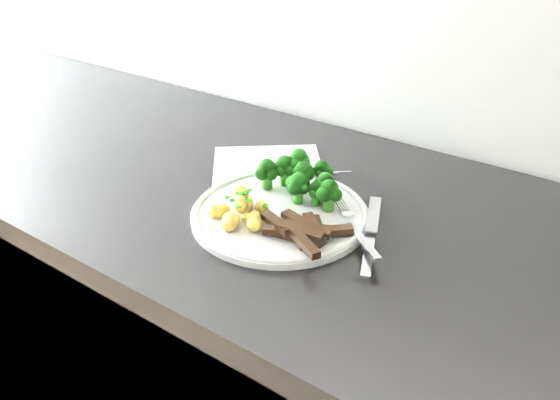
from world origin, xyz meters
name	(u,v)px	position (x,y,z in m)	size (l,w,h in m)	color
recipe_paper	(269,179)	(-0.08, 1.71, 0.91)	(0.32, 0.33, 0.00)	silver
plate	(280,213)	(0.01, 1.62, 0.92)	(0.27, 0.27, 0.02)	white
broccoli	(302,176)	(0.00, 1.68, 0.95)	(0.16, 0.09, 0.06)	#276A18
potatoes	(240,209)	(-0.03, 1.57, 0.93)	(0.10, 0.09, 0.04)	#DCB64F
beef_strips	(304,230)	(0.07, 1.58, 0.93)	(0.13, 0.11, 0.03)	black
fork	(357,231)	(0.13, 1.63, 0.93)	(0.13, 0.12, 0.01)	silver
knife	(370,243)	(0.15, 1.62, 0.92)	(0.09, 0.19, 0.02)	silver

